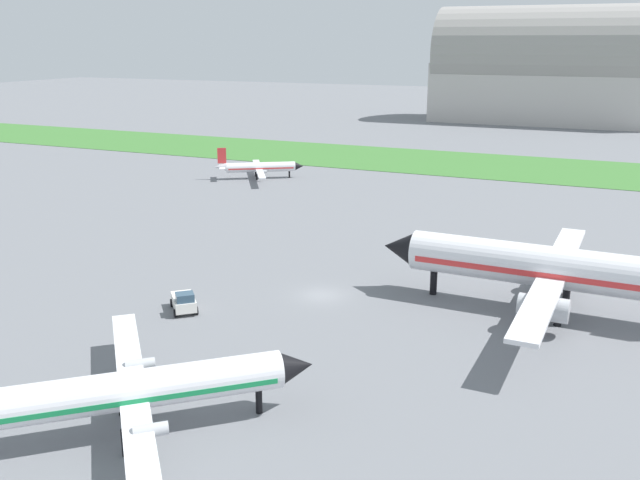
# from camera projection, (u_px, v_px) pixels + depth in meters

# --- Properties ---
(ground_plane) EXTENTS (600.00, 600.00, 0.00)m
(ground_plane) POSITION_uv_depth(u_px,v_px,m) (322.00, 295.00, 64.49)
(ground_plane) COLOR slate
(grass_taxiway_strip) EXTENTS (360.00, 28.00, 0.08)m
(grass_taxiway_strip) POSITION_uv_depth(u_px,v_px,m) (484.00, 165.00, 131.41)
(grass_taxiway_strip) COLOR #3D7533
(grass_taxiway_strip) RESTS_ON ground_plane
(airplane_midfield_jet) EXTENTS (30.83, 31.46, 11.12)m
(airplane_midfield_jet) POSITION_uv_depth(u_px,v_px,m) (554.00, 268.00, 59.41)
(airplane_midfield_jet) COLOR white
(airplane_midfield_jet) RESTS_ON ground_plane
(airplane_foreground_turboprop) EXTENTS (18.73, 20.60, 7.82)m
(airplane_foreground_turboprop) POSITION_uv_depth(u_px,v_px,m) (133.00, 389.00, 41.17)
(airplane_foreground_turboprop) COLOR white
(airplane_foreground_turboprop) RESTS_ON ground_plane
(airplane_taxiing_turboprop) EXTENTS (13.74, 15.72, 5.37)m
(airplane_taxiing_turboprop) POSITION_uv_depth(u_px,v_px,m) (259.00, 167.00, 118.50)
(airplane_taxiing_turboprop) COLOR white
(airplane_taxiing_turboprop) RESTS_ON ground_plane
(pushback_tug_near_gate) EXTENTS (3.75, 3.88, 1.95)m
(pushback_tug_near_gate) POSITION_uv_depth(u_px,v_px,m) (184.00, 301.00, 60.45)
(pushback_tug_near_gate) COLOR white
(pushback_tug_near_gate) RESTS_ON ground_plane
(hangar_distant) EXTENTS (62.27, 26.40, 32.16)m
(hangar_distant) POSITION_uv_depth(u_px,v_px,m) (548.00, 69.00, 195.80)
(hangar_distant) COLOR #BCB7B2
(hangar_distant) RESTS_ON ground_plane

